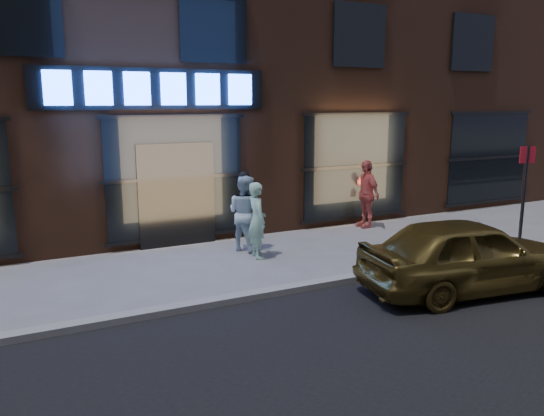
{
  "coord_description": "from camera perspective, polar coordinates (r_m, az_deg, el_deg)",
  "views": [
    {
      "loc": [
        -3.35,
        -7.88,
        3.34
      ],
      "look_at": [
        1.32,
        1.6,
        1.2
      ],
      "focal_mm": 35.0,
      "sensor_mm": 36.0,
      "label": 1
    }
  ],
  "objects": [
    {
      "name": "gold_sedan",
      "position": [
        10.02,
        20.4,
        -4.72
      ],
      "size": [
        4.14,
        2.12,
        1.35
      ],
      "primitive_type": "imported",
      "rotation": [
        0.0,
        0.0,
        1.43
      ],
      "color": "brown",
      "rests_on": "ground"
    },
    {
      "name": "man_cap",
      "position": [
        11.94,
        -2.95,
        -0.54
      ],
      "size": [
        0.97,
        1.05,
        1.73
      ],
      "primitive_type": "imported",
      "rotation": [
        0.0,
        0.0,
        2.06
      ],
      "color": "silver",
      "rests_on": "ground"
    },
    {
      "name": "man_bowtie",
      "position": [
        11.36,
        -1.62,
        -1.34
      ],
      "size": [
        0.44,
        0.63,
        1.66
      ],
      "primitive_type": "imported",
      "rotation": [
        0.0,
        0.0,
        1.49
      ],
      "color": "#ADE3C3",
      "rests_on": "ground"
    },
    {
      "name": "passerby",
      "position": [
        14.38,
        10.06,
        1.52
      ],
      "size": [
        0.46,
        1.07,
        1.81
      ],
      "primitive_type": "imported",
      "rotation": [
        0.0,
        0.0,
        -1.59
      ],
      "color": "#D05D55",
      "rests_on": "ground"
    },
    {
      "name": "curb",
      "position": [
        9.17,
        -3.01,
        -9.52
      ],
      "size": [
        60.0,
        0.25,
        0.12
      ],
      "primitive_type": "cube",
      "color": "gray",
      "rests_on": "ground"
    },
    {
      "name": "ground",
      "position": [
        9.19,
        -3.01,
        -9.87
      ],
      "size": [
        90.0,
        90.0,
        0.0
      ],
      "primitive_type": "plane",
      "color": "slate",
      "rests_on": "ground"
    },
    {
      "name": "sign_post",
      "position": [
        13.27,
        25.52,
        2.06
      ],
      "size": [
        0.37,
        0.13,
        2.37
      ],
      "rotation": [
        0.0,
        0.0,
        -0.27
      ],
      "color": "#262628",
      "rests_on": "ground"
    },
    {
      "name": "storefront_building",
      "position": [
        16.32,
        -14.9,
        17.44
      ],
      "size": [
        30.2,
        8.28,
        10.3
      ],
      "color": "#54301E",
      "rests_on": "ground"
    }
  ]
}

